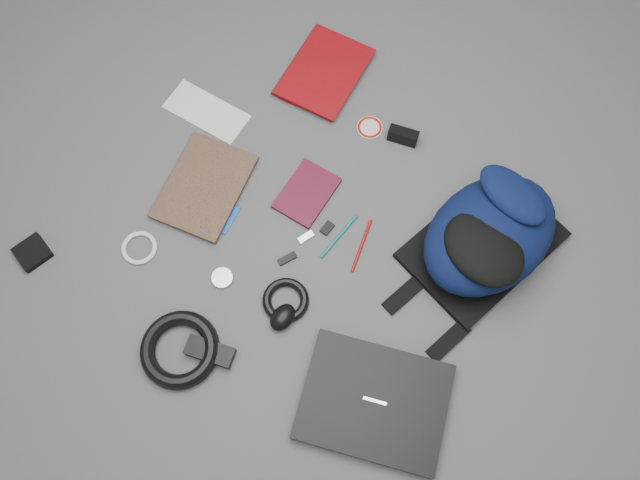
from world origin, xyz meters
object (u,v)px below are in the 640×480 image
Objects in this scene: backpack at (490,235)px; laptop at (374,402)px; pouch at (32,253)px; textbook_red at (294,59)px; power_brick at (210,352)px; compact_camera at (403,136)px; dvd_case at (307,193)px; mouse at (283,317)px; comic_book at (172,174)px.

backpack is 1.24× the size of laptop.
pouch is at bearing -130.14° from backpack.
textbook_red is 0.90m from power_brick.
backpack reaches higher than pouch.
pouch is at bearing -141.84° from compact_camera.
power_brick is at bearing 11.05° from pouch.
backpack is at bearing -39.45° from compact_camera.
textbook_red is 0.92m from pouch.
compact_camera reaches higher than power_brick.
laptop is 0.98m from pouch.
laptop is 4.10× the size of compact_camera.
laptop is 1.02m from textbook_red.
pouch is at bearing -134.47° from dvd_case.
backpack is 0.51m from laptop.
compact_camera is 1.06m from pouch.
mouse is (0.08, -0.61, -0.00)m from compact_camera.
power_brick is at bearing -74.36° from textbook_red.
dvd_case is at bearing 116.92° from mouse.
mouse reaches higher than pouch.
power_brick is at bearing -86.51° from dvd_case.
mouse is at bearing -103.14° from compact_camera.
dvd_case is at bearing -128.82° from compact_camera.
comic_book is at bearing -103.04° from textbook_red.
power_brick is (0.41, -0.80, -0.00)m from textbook_red.
dvd_case is at bearing -56.22° from textbook_red.
comic_book is 1.62× the size of dvd_case.
laptop is 4.51× the size of mouse.
power_brick is (-0.39, -0.16, -0.00)m from laptop.
textbook_red reaches higher than pouch.
comic_book is 3.64× the size of mouse.
backpack reaches higher than dvd_case.
power_brick reaches higher than dvd_case.
compact_camera reaches higher than mouse.
backpack is at bearing 68.82° from laptop.
power_brick is (0.09, -0.49, 0.01)m from dvd_case.
laptop is at bearing 16.10° from pouch.
textbook_red is at bearing 158.66° from compact_camera.
laptop is 0.43m from power_brick.
comic_book is 0.38m from dvd_case.
power_brick reaches higher than comic_book.
laptop reaches higher than textbook_red.
compact_camera reaches higher than textbook_red.
pouch is at bearing 169.77° from power_brick.
textbook_red reaches higher than dvd_case.
compact_camera is (0.41, -0.01, 0.01)m from textbook_red.
mouse reaches higher than dvd_case.
laptop is at bearing -25.92° from comic_book.
laptop is 0.31m from mouse.
laptop is at bearing -41.28° from dvd_case.
laptop is 1.24× the size of comic_book.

